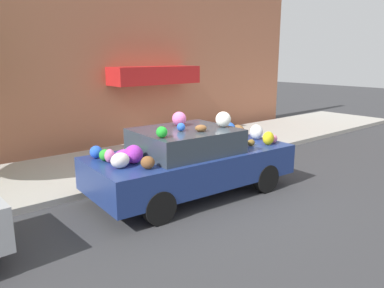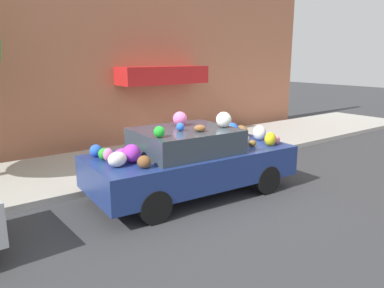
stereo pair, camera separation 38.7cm
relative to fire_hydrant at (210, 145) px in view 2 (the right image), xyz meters
The scene contains 5 objects.
ground_plane 2.37m from the fire_hydrant, 139.18° to the right, with size 60.00×60.00×0.00m, color #38383A.
sidewalk_curb 2.16m from the fire_hydrant, 146.10° to the left, with size 24.00×3.20×0.13m.
building_facade 4.57m from the fire_hydrant, 116.07° to the left, with size 18.00×1.20×6.13m.
fire_hydrant is the anchor object (origin of this frame).
art_car 2.39m from the fire_hydrant, 138.80° to the right, with size 4.27×2.06×1.68m.
Camera 2 is at (-4.36, -5.87, 2.76)m, focal length 35.00 mm.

